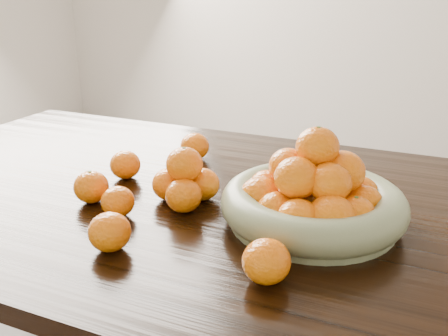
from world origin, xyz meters
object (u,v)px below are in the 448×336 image
at_px(fruit_bowl, 313,198).
at_px(loose_orange_0, 91,187).
at_px(dining_table, 244,237).
at_px(orange_pyramid, 185,182).

relative_size(fruit_bowl, loose_orange_0, 4.81).
bearing_deg(dining_table, fruit_bowl, -15.08).
bearing_deg(orange_pyramid, fruit_bowl, 3.34).
height_order(fruit_bowl, loose_orange_0, fruit_bowl).
relative_size(dining_table, orange_pyramid, 13.27).
bearing_deg(fruit_bowl, orange_pyramid, -176.66).
distance_m(fruit_bowl, orange_pyramid, 0.28).
distance_m(dining_table, fruit_bowl, 0.22).
relative_size(dining_table, fruit_bowl, 5.39).
height_order(dining_table, orange_pyramid, orange_pyramid).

